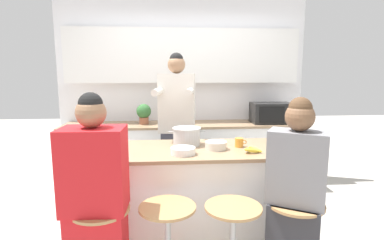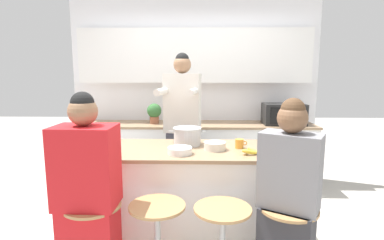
# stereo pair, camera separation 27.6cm
# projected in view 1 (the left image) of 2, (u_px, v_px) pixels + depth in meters

# --- Properties ---
(ground_plane) EXTENTS (16.00, 16.00, 0.00)m
(ground_plane) POSITION_uv_depth(u_px,v_px,m) (193.00, 240.00, 2.86)
(ground_plane) COLOR #B2ADA3
(wall_back) EXTENTS (3.54, 0.22, 2.70)m
(wall_back) POSITION_uv_depth(u_px,v_px,m) (183.00, 76.00, 4.31)
(wall_back) COLOR white
(wall_back) RESTS_ON ground_plane
(back_counter) EXTENTS (3.29, 0.60, 0.89)m
(back_counter) POSITION_uv_depth(u_px,v_px,m) (185.00, 155.00, 4.20)
(back_counter) COLOR white
(back_counter) RESTS_ON ground_plane
(kitchen_island) EXTENTS (1.73, 0.77, 0.91)m
(kitchen_island) POSITION_uv_depth(u_px,v_px,m) (193.00, 195.00, 2.79)
(kitchen_island) COLOR black
(kitchen_island) RESTS_ON ground_plane
(bar_stool_rightmost) EXTENTS (0.40, 0.40, 0.66)m
(bar_stool_rightmost) POSITION_uv_depth(u_px,v_px,m) (294.00, 239.00, 2.19)
(bar_stool_rightmost) COLOR tan
(bar_stool_rightmost) RESTS_ON ground_plane
(person_cooking) EXTENTS (0.48, 0.63, 1.81)m
(person_cooking) POSITION_uv_depth(u_px,v_px,m) (177.00, 133.00, 3.41)
(person_cooking) COLOR #383842
(person_cooking) RESTS_ON ground_plane
(person_wrapped_blanket) EXTENTS (0.43, 0.30, 1.47)m
(person_wrapped_blanket) POSITION_uv_depth(u_px,v_px,m) (96.00, 205.00, 2.03)
(person_wrapped_blanket) COLOR red
(person_wrapped_blanket) RESTS_ON ground_plane
(person_seated_near) EXTENTS (0.45, 0.41, 1.43)m
(person_seated_near) POSITION_uv_depth(u_px,v_px,m) (295.00, 204.00, 2.15)
(person_seated_near) COLOR #333338
(person_seated_near) RESTS_ON ground_plane
(cooking_pot) EXTENTS (0.36, 0.27, 0.17)m
(cooking_pot) POSITION_uv_depth(u_px,v_px,m) (187.00, 136.00, 2.84)
(cooking_pot) COLOR #B7BABC
(cooking_pot) RESTS_ON kitchen_island
(fruit_bowl) EXTENTS (0.20, 0.20, 0.07)m
(fruit_bowl) POSITION_uv_depth(u_px,v_px,m) (216.00, 145.00, 2.69)
(fruit_bowl) COLOR silver
(fruit_bowl) RESTS_ON kitchen_island
(mixing_bowl_steel) EXTENTS (0.21, 0.21, 0.06)m
(mixing_bowl_steel) POSITION_uv_depth(u_px,v_px,m) (183.00, 151.00, 2.52)
(mixing_bowl_steel) COLOR white
(mixing_bowl_steel) RESTS_ON kitchen_island
(coffee_cup_near) EXTENTS (0.11, 0.08, 0.08)m
(coffee_cup_near) POSITION_uv_depth(u_px,v_px,m) (239.00, 142.00, 2.77)
(coffee_cup_near) COLOR orange
(coffee_cup_near) RESTS_ON kitchen_island
(banana_bunch) EXTENTS (0.18, 0.13, 0.06)m
(banana_bunch) POSITION_uv_depth(u_px,v_px,m) (252.00, 150.00, 2.57)
(banana_bunch) COLOR yellow
(banana_bunch) RESTS_ON kitchen_island
(microwave) EXTENTS (0.55, 0.34, 0.28)m
(microwave) POSITION_uv_depth(u_px,v_px,m) (271.00, 113.00, 4.17)
(microwave) COLOR black
(microwave) RESTS_ON back_counter
(potted_plant) EXTENTS (0.20, 0.20, 0.28)m
(potted_plant) POSITION_uv_depth(u_px,v_px,m) (144.00, 113.00, 4.07)
(potted_plant) COLOR #93563D
(potted_plant) RESTS_ON back_counter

